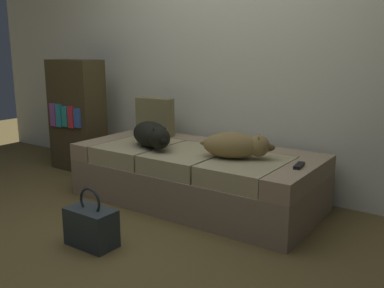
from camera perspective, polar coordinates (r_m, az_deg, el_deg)
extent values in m
plane|color=brown|center=(2.77, -11.55, -13.39)|extent=(10.00, 10.00, 0.00)
cube|color=beige|center=(3.76, 5.75, 15.53)|extent=(6.40, 0.10, 2.80)
cube|color=#8A755B|center=(3.42, 0.48, -5.33)|extent=(1.93, 0.88, 0.30)
cube|color=#9A8666|center=(3.90, -10.03, 0.03)|extent=(0.20, 0.88, 0.13)
cube|color=#9A8666|center=(2.98, 14.35, -4.10)|extent=(0.20, 0.88, 0.13)
cube|color=#9A8666|center=(3.64, 3.50, -0.71)|extent=(1.53, 0.20, 0.13)
cube|color=tan|center=(3.59, -7.13, -0.96)|extent=(0.49, 0.66, 0.13)
cube|color=tan|center=(3.28, -0.50, -2.16)|extent=(0.49, 0.66, 0.13)
cube|color=tan|center=(3.03, 7.39, -3.54)|extent=(0.49, 0.66, 0.13)
ellipsoid|color=black|center=(3.44, -5.57, 1.33)|extent=(0.50, 0.44, 0.20)
sphere|color=black|center=(3.25, -4.35, 0.76)|extent=(0.16, 0.16, 0.16)
ellipsoid|color=black|center=(3.18, -3.88, 0.35)|extent=(0.11, 0.10, 0.06)
cone|color=black|center=(3.25, -3.62, 1.90)|extent=(0.04, 0.04, 0.05)
cone|color=black|center=(3.22, -5.12, 1.77)|extent=(0.04, 0.04, 0.05)
ellipsoid|color=black|center=(3.64, -5.87, 2.10)|extent=(0.17, 0.13, 0.05)
ellipsoid|color=olive|center=(3.07, 5.28, -0.17)|extent=(0.47, 0.37, 0.19)
sphere|color=olive|center=(3.05, 8.90, -0.26)|extent=(0.15, 0.15, 0.15)
ellipsoid|color=#4F4023|center=(3.05, 10.19, -0.48)|extent=(0.10, 0.09, 0.05)
cone|color=#4F4023|center=(3.08, 8.99, 0.95)|extent=(0.04, 0.04, 0.04)
cone|color=#4F4023|center=(3.00, 8.89, 0.64)|extent=(0.04, 0.04, 0.04)
ellipsoid|color=olive|center=(3.14, 2.06, 0.34)|extent=(0.06, 0.16, 0.04)
cube|color=black|center=(2.93, 14.09, -2.81)|extent=(0.06, 0.15, 0.02)
cube|color=olive|center=(3.86, -4.97, 3.63)|extent=(0.35, 0.15, 0.34)
cube|color=#2A3334|center=(2.77, -13.28, -10.75)|extent=(0.32, 0.18, 0.24)
torus|color=black|center=(2.71, -13.46, -7.45)|extent=(0.18, 0.02, 0.18)
cube|color=#41361E|center=(4.44, -15.06, 3.70)|extent=(0.56, 0.28, 1.10)
cube|color=purple|center=(4.49, -18.03, 3.72)|extent=(0.08, 0.02, 0.23)
cube|color=teal|center=(4.42, -17.33, 3.64)|extent=(0.08, 0.02, 0.22)
cube|color=teal|center=(4.35, -16.59, 3.55)|extent=(0.08, 0.02, 0.20)
cube|color=red|center=(4.28, -15.84, 3.45)|extent=(0.08, 0.02, 0.21)
cube|color=#375FB5|center=(4.21, -15.06, 3.36)|extent=(0.08, 0.02, 0.18)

